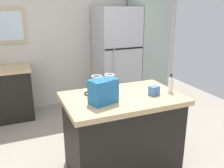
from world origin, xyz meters
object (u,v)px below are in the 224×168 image
object	(u,v)px
shopping_bag	(103,91)
small_box	(154,91)
kitchen_island	(122,133)
bottle	(171,84)
refrigerator	(116,57)
ear_defenders	(91,92)
tall_cabinet	(147,44)

from	to	relation	value
shopping_bag	small_box	distance (m)	0.61
kitchen_island	small_box	xyz separation A→B (m)	(0.34, -0.10, 0.50)
bottle	small_box	bearing A→B (deg)	-178.34
kitchen_island	bottle	bearing A→B (deg)	-9.44
refrigerator	ear_defenders	distance (m)	2.02
small_box	bottle	world-z (taller)	bottle
kitchen_island	tall_cabinet	distance (m)	2.49
kitchen_island	bottle	xyz separation A→B (m)	(0.56, -0.09, 0.55)
tall_cabinet	refrigerator	bearing A→B (deg)	-179.98
tall_cabinet	small_box	xyz separation A→B (m)	(-1.10, -2.02, -0.16)
bottle	tall_cabinet	bearing A→B (deg)	66.42
bottle	ear_defenders	xyz separation A→B (m)	(-0.86, 0.29, -0.07)
tall_cabinet	small_box	bearing A→B (deg)	-118.55
kitchen_island	small_box	distance (m)	0.61
tall_cabinet	small_box	size ratio (longest dim) A/B	21.41
shopping_bag	ear_defenders	size ratio (longest dim) A/B	1.57
refrigerator	ear_defenders	bearing A→B (deg)	-121.73
small_box	bottle	size ratio (longest dim) A/B	0.49
tall_cabinet	bottle	xyz separation A→B (m)	(-0.88, -2.01, -0.12)
refrigerator	ear_defenders	size ratio (longest dim) A/B	9.45
kitchen_island	small_box	world-z (taller)	small_box
kitchen_island	refrigerator	xyz separation A→B (m)	(0.76, 1.92, 0.46)
kitchen_island	shopping_bag	bearing A→B (deg)	-158.56
refrigerator	bottle	bearing A→B (deg)	-95.83
tall_cabinet	small_box	world-z (taller)	tall_cabinet
small_box	refrigerator	bearing A→B (deg)	78.09
shopping_bag	small_box	world-z (taller)	shopping_bag
kitchen_island	bottle	distance (m)	0.79
refrigerator	tall_cabinet	world-z (taller)	tall_cabinet
refrigerator	small_box	world-z (taller)	refrigerator
small_box	tall_cabinet	bearing A→B (deg)	61.45
kitchen_island	refrigerator	size ratio (longest dim) A/B	0.70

